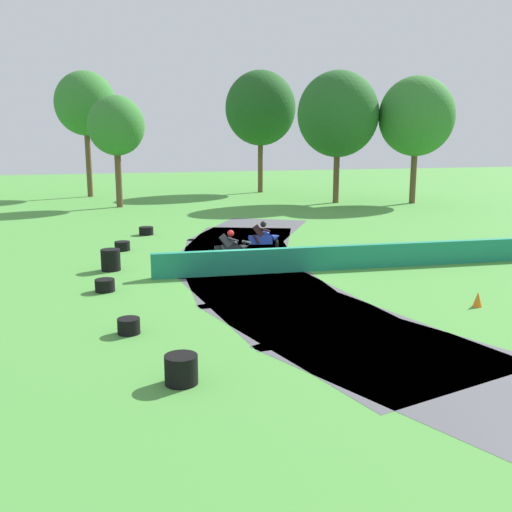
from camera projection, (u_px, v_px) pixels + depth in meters
name	position (u px, v px, depth m)	size (l,w,h in m)	color
ground_plane	(247.00, 274.00, 21.25)	(120.00, 120.00, 0.00)	#4C933D
track_asphalt	(276.00, 272.00, 21.48)	(9.43, 29.00, 0.01)	#515156
safety_barrier	(382.00, 255.00, 22.28)	(0.30, 17.37, 0.90)	#1E8466
motorcycle_lead_blue	(262.00, 238.00, 24.81)	(1.71, 0.95, 1.43)	black
motorcycle_chase_black	(230.00, 249.00, 22.53)	(1.71, 0.87, 1.43)	black
tire_stack_near	(146.00, 231.00, 29.55)	(0.72, 0.72, 0.40)	black
tire_stack_mid_a	(122.00, 246.00, 25.52)	(0.66, 0.66, 0.40)	black
tire_stack_mid_b	(111.00, 260.00, 21.73)	(0.71, 0.71, 0.80)	black
tire_stack_far	(105.00, 285.00, 18.84)	(0.63, 0.63, 0.40)	black
tire_stack_extra_a	(129.00, 326.00, 14.82)	(0.57, 0.57, 0.40)	black
tire_stack_extra_b	(181.00, 369.00, 11.82)	(0.68, 0.68, 0.60)	black
traffic_cone	(478.00, 299.00, 17.15)	(0.28, 0.28, 0.44)	orange
tree_far_left	(116.00, 126.00, 39.91)	(3.87, 3.87, 7.62)	brown
tree_far_right	(338.00, 114.00, 42.41)	(5.88, 5.88, 9.53)	brown
tree_mid_rise	(85.00, 104.00, 46.51)	(4.80, 4.80, 9.94)	brown
tree_behind_barrier	(417.00, 117.00, 42.11)	(5.41, 5.41, 9.12)	brown
tree_distant	(260.00, 108.00, 50.22)	(6.04, 6.04, 10.39)	brown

